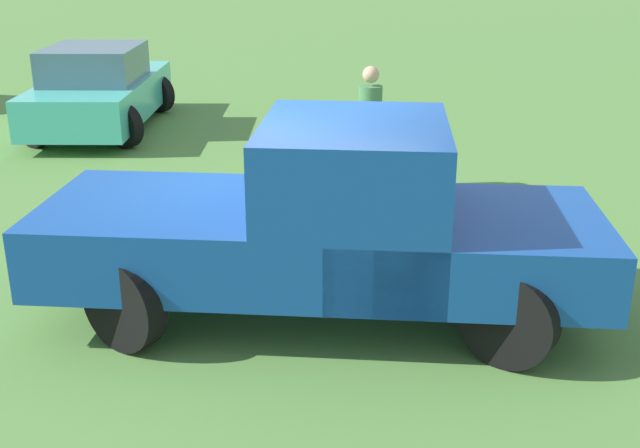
# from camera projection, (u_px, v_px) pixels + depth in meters

# --- Properties ---
(ground_plane) EXTENTS (80.00, 80.00, 0.00)m
(ground_plane) POSITION_uv_depth(u_px,v_px,m) (282.00, 275.00, 8.21)
(ground_plane) COLOR #54843D
(pickup_truck) EXTENTS (5.25, 4.10, 1.83)m
(pickup_truck) POSITION_uv_depth(u_px,v_px,m) (334.00, 218.00, 7.04)
(pickup_truck) COLOR black
(pickup_truck) RESTS_ON ground_plane
(sedan_near) EXTENTS (3.84, 4.47, 1.50)m
(sedan_near) POSITION_uv_depth(u_px,v_px,m) (99.00, 90.00, 14.17)
(sedan_near) COLOR black
(sedan_near) RESTS_ON ground_plane
(person_visitor) EXTENTS (0.45, 0.45, 1.71)m
(person_visitor) POSITION_uv_depth(u_px,v_px,m) (370.00, 121.00, 10.65)
(person_visitor) COLOR #7A6B51
(person_visitor) RESTS_ON ground_plane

